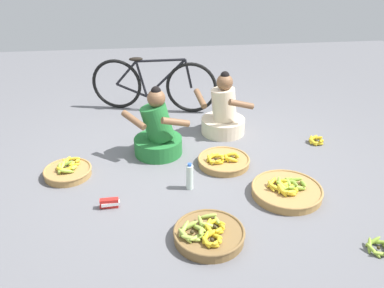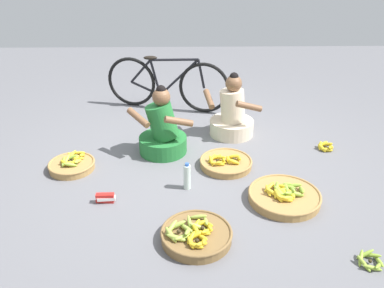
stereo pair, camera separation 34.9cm
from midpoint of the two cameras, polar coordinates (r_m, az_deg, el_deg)
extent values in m
plane|color=slate|center=(4.16, -2.75, -3.07)|extent=(10.00, 10.00, 0.00)
cylinder|color=#237233|center=(4.37, -7.12, -0.30)|extent=(0.52, 0.52, 0.18)
cylinder|color=#237233|center=(4.25, -7.34, 3.01)|extent=(0.42, 0.36, 0.43)
sphere|color=brown|center=(4.14, -7.56, 6.44)|extent=(0.19, 0.19, 0.19)
sphere|color=black|center=(4.12, -7.62, 7.43)|extent=(0.10, 0.10, 0.10)
cylinder|color=brown|center=(4.16, -10.71, 3.33)|extent=(0.27, 0.26, 0.16)
cylinder|color=brown|center=(4.06, -4.84, 3.09)|extent=(0.31, 0.16, 0.16)
cylinder|color=beige|center=(4.81, 2.38, 2.60)|extent=(0.52, 0.52, 0.18)
cylinder|color=beige|center=(4.70, 2.44, 5.64)|extent=(0.40, 0.39, 0.40)
sphere|color=brown|center=(4.60, 2.51, 8.77)|extent=(0.19, 0.19, 0.19)
sphere|color=black|center=(4.58, 2.53, 9.67)|extent=(0.10, 0.10, 0.10)
cylinder|color=brown|center=(4.66, -0.96, 6.48)|extent=(0.13, 0.31, 0.16)
cylinder|color=brown|center=(4.51, 4.85, 5.63)|extent=(0.32, 0.13, 0.16)
torus|color=black|center=(5.57, -12.50, 8.31)|extent=(0.67, 0.22, 0.68)
torus|color=black|center=(5.30, -1.99, 7.99)|extent=(0.67, 0.22, 0.68)
cylinder|color=black|center=(5.34, -5.71, 9.26)|extent=(0.54, 0.18, 0.55)
cylinder|color=black|center=(5.43, -9.08, 9.08)|extent=(0.15, 0.07, 0.49)
cylinder|color=black|center=(5.28, -6.48, 11.74)|extent=(0.64, 0.20, 0.08)
cylinder|color=black|center=(5.52, -10.41, 7.52)|extent=(0.41, 0.14, 0.18)
cylinder|color=black|center=(5.47, -11.23, 9.89)|extent=(0.31, 0.11, 0.35)
cylinder|color=black|center=(5.25, -2.46, 9.94)|extent=(0.12, 0.06, 0.38)
ellipsoid|color=black|center=(5.37, -9.92, 11.82)|extent=(0.18, 0.08, 0.05)
cylinder|color=#A87F47|center=(3.74, 10.76, -6.78)|extent=(0.64, 0.64, 0.07)
torus|color=#A87F47|center=(3.72, 10.81, -6.32)|extent=(0.65, 0.65, 0.02)
ellipsoid|color=#8CAD38|center=(3.76, 13.03, -5.61)|extent=(0.05, 0.16, 0.08)
ellipsoid|color=#8CAD38|center=(3.80, 11.88, -5.11)|extent=(0.16, 0.07, 0.07)
ellipsoid|color=#8CAD38|center=(3.71, 11.09, -5.74)|extent=(0.06, 0.16, 0.10)
ellipsoid|color=#8CAD38|center=(3.69, 12.40, -6.19)|extent=(0.16, 0.05, 0.08)
sphere|color=#382D19|center=(3.75, 12.02, -5.67)|extent=(0.04, 0.04, 0.04)
ellipsoid|color=#8CAD38|center=(3.72, 11.89, -5.71)|extent=(0.06, 0.16, 0.10)
ellipsoid|color=#8CAD38|center=(3.77, 11.07, -5.35)|extent=(0.16, 0.12, 0.06)
ellipsoid|color=#8CAD38|center=(3.77, 10.45, -5.23)|extent=(0.16, 0.05, 0.08)
ellipsoid|color=#8CAD38|center=(3.70, 9.73, -5.70)|extent=(0.07, 0.16, 0.10)
ellipsoid|color=#8CAD38|center=(3.66, 10.13, -6.15)|extent=(0.12, 0.15, 0.10)
ellipsoid|color=#8CAD38|center=(3.66, 11.03, -6.48)|extent=(0.16, 0.05, 0.07)
ellipsoid|color=#8CAD38|center=(3.67, 11.64, -6.20)|extent=(0.16, 0.12, 0.10)
sphere|color=#382D19|center=(3.71, 10.80, -5.86)|extent=(0.04, 0.04, 0.04)
ellipsoid|color=yellow|center=(3.72, 10.51, -5.79)|extent=(0.04, 0.15, 0.06)
ellipsoid|color=yellow|center=(3.75, 10.00, -5.31)|extent=(0.13, 0.13, 0.09)
ellipsoid|color=yellow|center=(3.73, 8.70, -5.49)|extent=(0.13, 0.13, 0.07)
ellipsoid|color=yellow|center=(3.68, 8.59, -6.01)|extent=(0.05, 0.15, 0.06)
ellipsoid|color=yellow|center=(3.65, 9.32, -6.31)|extent=(0.15, 0.10, 0.08)
ellipsoid|color=yellow|center=(3.68, 10.38, -6.23)|extent=(0.14, 0.12, 0.07)
sphere|color=#382D19|center=(3.70, 9.55, -5.86)|extent=(0.03, 0.03, 0.03)
ellipsoid|color=yellow|center=(3.69, 11.71, -6.28)|extent=(0.07, 0.15, 0.06)
ellipsoid|color=yellow|center=(3.71, 11.20, -5.96)|extent=(0.14, 0.12, 0.07)
ellipsoid|color=yellow|center=(3.70, 10.33, -5.93)|extent=(0.15, 0.08, 0.07)
ellipsoid|color=yellow|center=(3.66, 9.86, -6.23)|extent=(0.10, 0.15, 0.08)
ellipsoid|color=yellow|center=(3.62, 10.05, -6.60)|extent=(0.09, 0.15, 0.09)
ellipsoid|color=yellow|center=(3.60, 11.00, -6.95)|extent=(0.15, 0.06, 0.08)
ellipsoid|color=yellow|center=(3.62, 11.50, -6.83)|extent=(0.15, 0.10, 0.09)
sphere|color=#382D19|center=(3.66, 10.84, -6.43)|extent=(0.04, 0.04, 0.04)
cylinder|color=#A87F47|center=(4.15, 2.15, -2.62)|extent=(0.53, 0.53, 0.07)
torus|color=#A87F47|center=(4.13, 2.16, -2.22)|extent=(0.54, 0.54, 0.02)
ellipsoid|color=gold|center=(4.12, 4.03, -1.82)|extent=(0.04, 0.13, 0.09)
ellipsoid|color=gold|center=(4.16, 3.22, -1.59)|extent=(0.13, 0.05, 0.07)
ellipsoid|color=gold|center=(4.09, 2.54, -2.08)|extent=(0.06, 0.13, 0.06)
ellipsoid|color=gold|center=(4.06, 3.31, -2.30)|extent=(0.13, 0.05, 0.08)
sphere|color=#382D19|center=(4.11, 3.27, -1.94)|extent=(0.04, 0.04, 0.04)
ellipsoid|color=gold|center=(4.08, 1.85, -2.10)|extent=(0.04, 0.14, 0.09)
ellipsoid|color=gold|center=(4.13, 1.29, -1.80)|extent=(0.14, 0.10, 0.07)
ellipsoid|color=gold|center=(4.12, 0.58, -1.81)|extent=(0.15, 0.07, 0.07)
ellipsoid|color=gold|center=(4.10, 0.15, -2.01)|extent=(0.11, 0.14, 0.07)
ellipsoid|color=gold|center=(4.05, 0.10, -2.32)|extent=(0.06, 0.15, 0.08)
ellipsoid|color=gold|center=(4.02, 1.10, -2.70)|extent=(0.15, 0.03, 0.06)
ellipsoid|color=gold|center=(4.03, 1.58, -2.50)|extent=(0.14, 0.11, 0.08)
sphere|color=#382D19|center=(4.07, 0.95, -2.23)|extent=(0.03, 0.03, 0.03)
cylinder|color=#A87F47|center=(4.20, -19.60, -3.93)|extent=(0.45, 0.45, 0.07)
torus|color=#A87F47|center=(4.18, -19.67, -3.52)|extent=(0.47, 0.47, 0.02)
ellipsoid|color=yellow|center=(4.15, -18.79, -3.21)|extent=(0.06, 0.14, 0.07)
ellipsoid|color=yellow|center=(4.23, -19.52, -2.75)|extent=(0.14, 0.05, 0.07)
ellipsoid|color=yellow|center=(4.20, -20.30, -3.03)|extent=(0.06, 0.14, 0.09)
ellipsoid|color=yellow|center=(4.12, -19.76, -3.61)|extent=(0.14, 0.04, 0.06)
sphere|color=#382D19|center=(4.17, -19.53, -3.17)|extent=(0.03, 0.03, 0.03)
ellipsoid|color=yellow|center=(4.24, -18.29, -2.34)|extent=(0.05, 0.14, 0.09)
ellipsoid|color=yellow|center=(4.31, -18.74, -2.06)|extent=(0.14, 0.06, 0.06)
ellipsoid|color=yellow|center=(4.29, -19.70, -2.31)|extent=(0.09, 0.14, 0.06)
ellipsoid|color=yellow|center=(4.23, -19.73, -2.66)|extent=(0.12, 0.12, 0.08)
ellipsoid|color=yellow|center=(4.21, -18.94, -2.79)|extent=(0.14, 0.08, 0.07)
sphere|color=#382D19|center=(4.26, -19.05, -2.42)|extent=(0.03, 0.03, 0.03)
ellipsoid|color=gold|center=(4.16, -19.27, -3.27)|extent=(0.06, 0.13, 0.06)
ellipsoid|color=gold|center=(4.21, -19.44, -2.90)|extent=(0.12, 0.10, 0.06)
ellipsoid|color=gold|center=(4.23, -20.01, -2.85)|extent=(0.13, 0.06, 0.06)
ellipsoid|color=gold|center=(4.22, -20.54, -3.05)|extent=(0.10, 0.13, 0.06)
ellipsoid|color=gold|center=(4.18, -20.74, -3.42)|extent=(0.08, 0.13, 0.05)
ellipsoid|color=gold|center=(4.14, -20.40, -3.56)|extent=(0.13, 0.07, 0.07)
ellipsoid|color=gold|center=(4.13, -19.62, -3.47)|extent=(0.12, 0.11, 0.07)
sphere|color=#382D19|center=(4.18, -19.99, -3.21)|extent=(0.03, 0.03, 0.03)
ellipsoid|color=#8CAD38|center=(4.15, -18.97, -3.20)|extent=(0.07, 0.15, 0.07)
ellipsoid|color=#8CAD38|center=(4.21, -19.82, -2.81)|extent=(0.15, 0.05, 0.09)
ellipsoid|color=#8CAD38|center=(4.16, -20.72, -3.34)|extent=(0.05, 0.15, 0.09)
ellipsoid|color=#8CAD38|center=(4.10, -19.81, -3.73)|extent=(0.15, 0.07, 0.08)
sphere|color=#382D19|center=(4.16, -19.84, -3.34)|extent=(0.03, 0.03, 0.03)
cylinder|color=brown|center=(3.20, -0.76, -13.01)|extent=(0.55, 0.55, 0.08)
torus|color=brown|center=(3.17, -0.76, -12.47)|extent=(0.56, 0.56, 0.02)
ellipsoid|color=gold|center=(3.18, 1.04, -11.63)|extent=(0.05, 0.13, 0.07)
ellipsoid|color=gold|center=(3.20, 0.73, -11.31)|extent=(0.11, 0.12, 0.07)
ellipsoid|color=gold|center=(3.21, -0.42, -11.27)|extent=(0.13, 0.08, 0.06)
ellipsoid|color=gold|center=(3.19, -0.91, -11.54)|extent=(0.10, 0.13, 0.07)
ellipsoid|color=gold|center=(3.14, -0.83, -12.13)|extent=(0.09, 0.13, 0.08)
ellipsoid|color=gold|center=(3.13, 0.17, -12.53)|extent=(0.13, 0.04, 0.05)
ellipsoid|color=gold|center=(3.14, 0.81, -12.23)|extent=(0.12, 0.11, 0.07)
sphere|color=#382D19|center=(3.17, 0.04, -11.82)|extent=(0.03, 0.03, 0.03)
ellipsoid|color=#9EB747|center=(3.24, 0.41, -10.87)|extent=(0.05, 0.15, 0.07)
ellipsoid|color=#9EB747|center=(3.28, -0.75, -10.34)|extent=(0.15, 0.05, 0.06)
ellipsoid|color=#9EB747|center=(3.21, -1.88, -11.22)|extent=(0.05, 0.15, 0.07)
ellipsoid|color=#9EB747|center=(3.17, -0.68, -11.67)|extent=(0.15, 0.04, 0.09)
sphere|color=#382D19|center=(3.23, -0.74, -11.04)|extent=(0.03, 0.03, 0.03)
ellipsoid|color=#9EB747|center=(3.11, -1.96, -12.50)|extent=(0.07, 0.16, 0.10)
ellipsoid|color=#9EB747|center=(3.16, -2.30, -12.00)|extent=(0.13, 0.15, 0.06)
ellipsoid|color=#9EB747|center=(3.17, -3.68, -11.69)|extent=(0.16, 0.08, 0.09)
ellipsoid|color=#9EB747|center=(3.15, -4.41, -12.08)|extent=(0.12, 0.15, 0.09)
ellipsoid|color=#9EB747|center=(3.09, -4.34, -13.03)|extent=(0.12, 0.16, 0.08)
ellipsoid|color=#9EB747|center=(3.07, -3.50, -13.40)|extent=(0.17, 0.07, 0.07)
ellipsoid|color=#9EB747|center=(3.08, -2.48, -13.24)|extent=(0.16, 0.12, 0.06)
sphere|color=#382D19|center=(3.12, -3.27, -12.54)|extent=(0.03, 0.03, 0.03)
ellipsoid|color=gold|center=(3.05, 0.52, -13.60)|extent=(0.05, 0.12, 0.08)
ellipsoid|color=gold|center=(3.08, 0.23, -13.18)|extent=(0.10, 0.12, 0.07)
ellipsoid|color=gold|center=(3.09, -0.84, -12.97)|extent=(0.12, 0.07, 0.08)
ellipsoid|color=gold|center=(3.07, -1.38, -13.29)|extent=(0.09, 0.12, 0.08)
ellipsoid|color=gold|center=(3.04, -1.35, -13.95)|extent=(0.08, 0.12, 0.06)
ellipsoid|color=gold|center=(3.02, -0.53, -14.30)|extent=(0.12, 0.06, 0.06)
ellipsoid|color=gold|center=(3.03, 0.26, -14.01)|extent=(0.11, 0.11, 0.08)
sphere|color=#382D19|center=(3.05, -0.48, -13.62)|extent=(0.03, 0.03, 0.03)
ellipsoid|color=#8CAD38|center=(3.39, 22.37, -12.93)|extent=(0.14, 0.09, 0.07)
ellipsoid|color=#8CAD38|center=(3.38, 21.69, -12.91)|extent=(0.15, 0.06, 0.09)
ellipsoid|color=#8CAD38|center=(3.34, 21.26, -13.44)|extent=(0.09, 0.14, 0.08)
ellipsoid|color=#8CAD38|center=(3.30, 21.68, -14.07)|extent=(0.09, 0.14, 0.08)
ellipsoid|color=#8CAD38|center=(3.30, 22.70, -14.39)|extent=(0.15, 0.05, 0.06)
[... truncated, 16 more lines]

